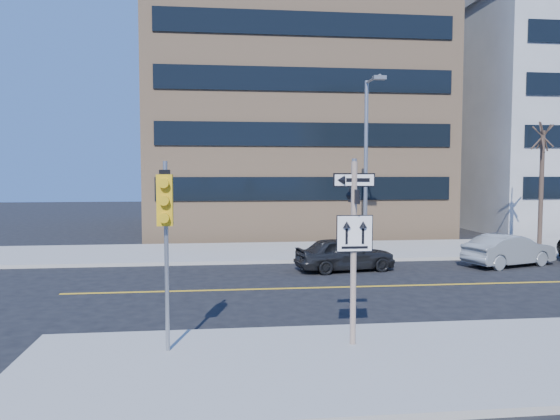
{
  "coord_description": "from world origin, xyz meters",
  "views": [
    {
      "loc": [
        -2.94,
        -14.0,
        3.92
      ],
      "look_at": [
        -0.86,
        4.0,
        2.66
      ],
      "focal_mm": 35.0,
      "sensor_mm": 36.0,
      "label": 1
    }
  ],
  "objects": [
    {
      "name": "sign_pole",
      "position": [
        0.0,
        -2.51,
        2.44
      ],
      "size": [
        0.92,
        0.92,
        4.06
      ],
      "color": "beige",
      "rests_on": "near_sidewalk"
    },
    {
      "name": "building_brick",
      "position": [
        2.0,
        25.0,
        9.0
      ],
      "size": [
        18.0,
        18.0,
        18.0
      ],
      "primitive_type": "cube",
      "color": "tan",
      "rests_on": "ground"
    },
    {
      "name": "street_tree_west",
      "position": [
        13.0,
        11.3,
        5.52
      ],
      "size": [
        1.8,
        1.8,
        6.35
      ],
      "color": "#392921",
      "rests_on": "far_sidewalk"
    },
    {
      "name": "traffic_signal",
      "position": [
        -4.0,
        -2.66,
        3.03
      ],
      "size": [
        0.32,
        0.45,
        4.0
      ],
      "color": "gray",
      "rests_on": "near_sidewalk"
    },
    {
      "name": "parked_car_b",
      "position": [
        9.15,
        7.33,
        0.67
      ],
      "size": [
        2.63,
        4.29,
        1.34
      ],
      "primitive_type": "imported",
      "rotation": [
        0.0,
        0.0,
        1.89
      ],
      "color": "gray",
      "rests_on": "ground"
    },
    {
      "name": "ground",
      "position": [
        0.0,
        0.0,
        0.0
      ],
      "size": [
        120.0,
        120.0,
        0.0
      ],
      "primitive_type": "plane",
      "color": "black",
      "rests_on": "ground"
    },
    {
      "name": "parked_car_a",
      "position": [
        2.09,
        7.06,
        0.67
      ],
      "size": [
        2.19,
        4.16,
        1.35
      ],
      "primitive_type": "imported",
      "rotation": [
        0.0,
        0.0,
        1.73
      ],
      "color": "black",
      "rests_on": "ground"
    },
    {
      "name": "streetlight_a",
      "position": [
        4.0,
        10.76,
        4.76
      ],
      "size": [
        0.55,
        2.25,
        8.0
      ],
      "color": "gray",
      "rests_on": "far_sidewalk"
    }
  ]
}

